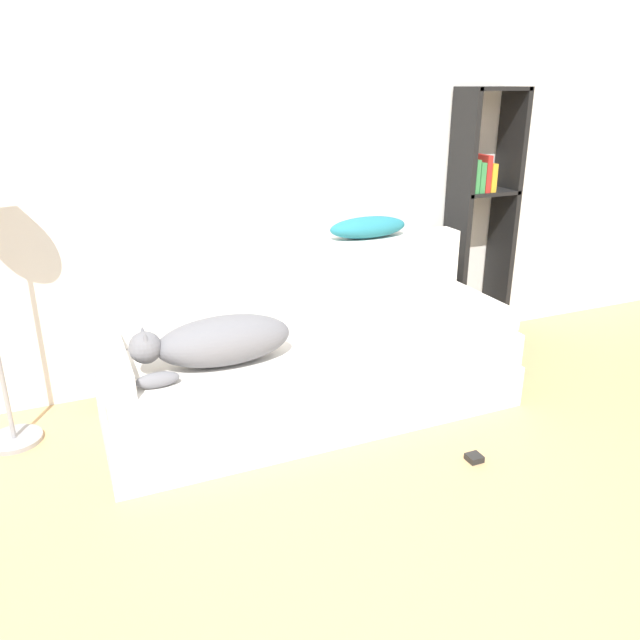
{
  "coord_description": "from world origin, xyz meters",
  "views": [
    {
      "loc": [
        -0.97,
        -0.98,
        1.72
      ],
      "look_at": [
        0.2,
        1.76,
        0.58
      ],
      "focal_mm": 35.0,
      "sensor_mm": 36.0,
      "label": 1
    }
  ],
  "objects_px": {
    "couch": "(313,377)",
    "laptop": "(340,344)",
    "throw_pillow": "(368,227)",
    "dog": "(218,342)",
    "power_adapter": "(474,458)",
    "bookshelf": "(481,207)"
  },
  "relations": [
    {
      "from": "couch",
      "to": "dog",
      "type": "bearing_deg",
      "value": -170.1
    },
    {
      "from": "dog",
      "to": "laptop",
      "type": "relative_size",
      "value": 2.2
    },
    {
      "from": "couch",
      "to": "laptop",
      "type": "height_order",
      "value": "laptop"
    },
    {
      "from": "dog",
      "to": "couch",
      "type": "bearing_deg",
      "value": 9.9
    },
    {
      "from": "couch",
      "to": "dog",
      "type": "height_order",
      "value": "dog"
    },
    {
      "from": "laptop",
      "to": "bookshelf",
      "type": "relative_size",
      "value": 0.21
    },
    {
      "from": "bookshelf",
      "to": "throw_pillow",
      "type": "bearing_deg",
      "value": -169.84
    },
    {
      "from": "couch",
      "to": "bookshelf",
      "type": "height_order",
      "value": "bookshelf"
    },
    {
      "from": "dog",
      "to": "bookshelf",
      "type": "relative_size",
      "value": 0.46
    },
    {
      "from": "laptop",
      "to": "power_adapter",
      "type": "bearing_deg",
      "value": -65.18
    },
    {
      "from": "throw_pillow",
      "to": "laptop",
      "type": "bearing_deg",
      "value": -129.94
    },
    {
      "from": "laptop",
      "to": "throw_pillow",
      "type": "xyz_separation_m",
      "value": [
        0.39,
        0.46,
        0.49
      ]
    },
    {
      "from": "laptop",
      "to": "power_adapter",
      "type": "xyz_separation_m",
      "value": [
        0.43,
        -0.63,
        -0.42
      ]
    },
    {
      "from": "laptop",
      "to": "power_adapter",
      "type": "relative_size",
      "value": 4.99
    },
    {
      "from": "couch",
      "to": "laptop",
      "type": "distance_m",
      "value": 0.28
    },
    {
      "from": "throw_pillow",
      "to": "bookshelf",
      "type": "xyz_separation_m",
      "value": [
        0.92,
        0.17,
        0.02
      ]
    },
    {
      "from": "couch",
      "to": "bookshelf",
      "type": "distance_m",
      "value": 1.67
    },
    {
      "from": "couch",
      "to": "bookshelf",
      "type": "relative_size",
      "value": 1.31
    },
    {
      "from": "laptop",
      "to": "power_adapter",
      "type": "distance_m",
      "value": 0.87
    },
    {
      "from": "couch",
      "to": "laptop",
      "type": "bearing_deg",
      "value": -51.69
    },
    {
      "from": "couch",
      "to": "laptop",
      "type": "relative_size",
      "value": 6.24
    },
    {
      "from": "dog",
      "to": "bookshelf",
      "type": "bearing_deg",
      "value": 16.98
    }
  ]
}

